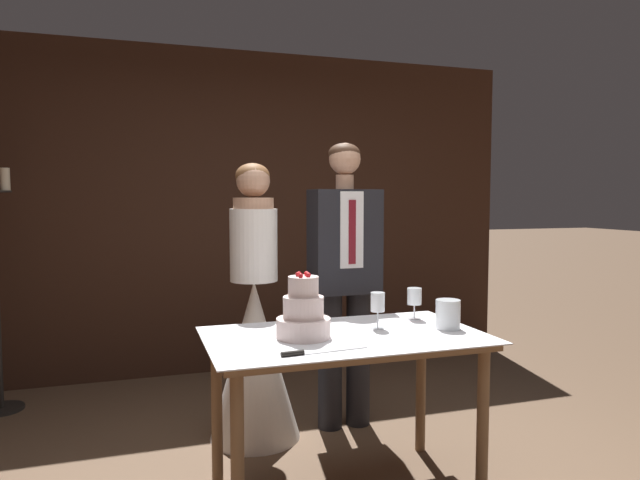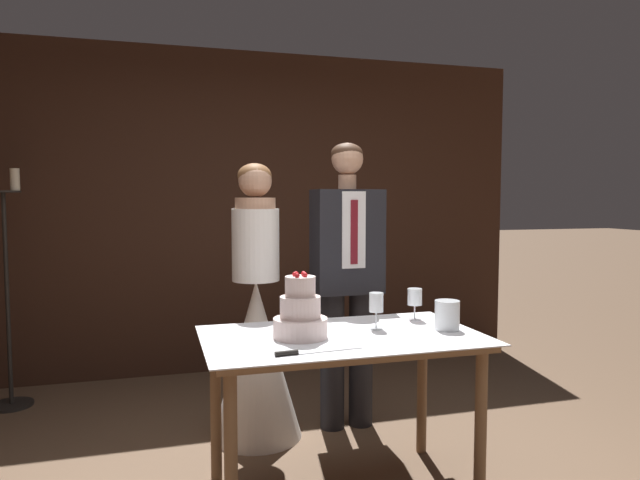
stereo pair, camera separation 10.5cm
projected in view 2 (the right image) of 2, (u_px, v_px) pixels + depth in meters
The scene contains 10 objects.
wall_back at pixel (246, 212), 4.78m from camera, with size 4.82×0.12×2.64m, color #382116.
cake_table at pixel (342, 355), 2.74m from camera, with size 1.33×0.78×0.78m.
tiered_cake at pixel (300, 314), 2.67m from camera, with size 0.26×0.26×0.31m.
cake_knife at pixel (302, 352), 2.40m from camera, with size 0.40×0.06×0.02m.
wine_glass_near at pixel (376, 304), 2.84m from camera, with size 0.07×0.07×0.18m.
wine_glass_middle at pixel (415, 299), 3.06m from camera, with size 0.08×0.08×0.17m.
hurricane_candle at pixel (447, 316), 2.83m from camera, with size 0.12×0.12×0.15m.
bride at pixel (256, 339), 3.40m from camera, with size 0.54×0.54×1.64m.
groom at pixel (347, 271), 3.53m from camera, with size 0.42×0.25×1.77m.
candle_stand at pixel (7, 294), 3.88m from camera, with size 0.28×0.28×1.64m.
Camera 2 is at (-0.73, -2.24, 1.44)m, focal length 32.00 mm.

